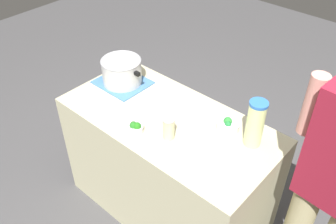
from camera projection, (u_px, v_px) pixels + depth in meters
ground_plane at (168, 206)px, 2.78m from camera, size 8.00×8.00×0.00m
counter_slab at (168, 167)px, 2.52m from camera, size 1.37×0.68×0.86m
dish_cloth at (123, 82)px, 2.55m from camera, size 0.34×0.30×0.01m
cooking_pot at (122, 71)px, 2.49m from camera, size 0.34×0.27×0.17m
lemonade_pitcher at (255, 123)px, 1.99m from camera, size 0.10×0.10×0.29m
mason_jar at (169, 128)px, 2.08m from camera, size 0.07×0.07×0.13m
broccoli_bowl_front at (135, 127)px, 2.14m from camera, size 0.10×0.10×0.07m
broccoli_bowl_center at (228, 126)px, 2.15m from camera, size 0.13×0.13×0.08m
person_cook at (335, 191)px, 1.72m from camera, size 0.50×0.23×1.68m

